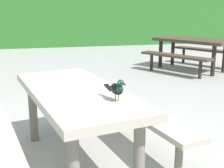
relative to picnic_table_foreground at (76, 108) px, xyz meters
name	(u,v)px	position (x,y,z in m)	size (l,w,h in m)	color
hedge_wall	(44,15)	(-0.02, 9.87, 0.63)	(28.00, 1.95, 2.37)	#2D6B28
picnic_table_foreground	(76,108)	(0.00, 0.00, 0.00)	(1.99, 2.02, 0.74)	#B2A893
bird_grackle	(117,88)	(0.28, -0.45, 0.29)	(0.13, 0.28, 0.18)	black
picnic_table_mid_left	(192,47)	(3.23, 3.87, 0.00)	(2.32, 2.33, 0.74)	#473828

